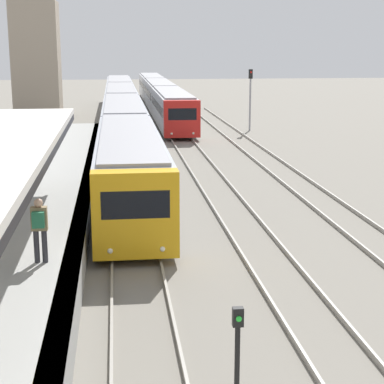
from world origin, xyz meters
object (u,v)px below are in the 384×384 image
at_px(person_on_platform, 39,225).
at_px(signal_post_near, 238,341).
at_px(signal_mast_far, 250,92).
at_px(train_near, 122,111).
at_px(train_far, 160,95).

distance_m(person_on_platform, signal_post_near, 6.62).
relative_size(signal_post_near, signal_mast_far, 0.38).
relative_size(train_near, signal_post_near, 34.01).
bearing_deg(signal_mast_far, person_on_platform, -110.65).
distance_m(train_near, signal_post_near, 36.87).
xyz_separation_m(train_far, signal_mast_far, (5.71, -16.20, 1.33)).
bearing_deg(person_on_platform, signal_mast_far, 69.35).
height_order(train_far, signal_post_near, train_far).
distance_m(train_far, signal_mast_far, 17.23).
height_order(person_on_platform, train_far, train_far).
distance_m(train_near, train_far, 17.21).
bearing_deg(train_near, person_on_platform, -94.45).
height_order(signal_post_near, signal_mast_far, signal_mast_far).
bearing_deg(train_near, train_far, 76.66).
xyz_separation_m(person_on_platform, train_far, (6.44, 48.44, -0.37)).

